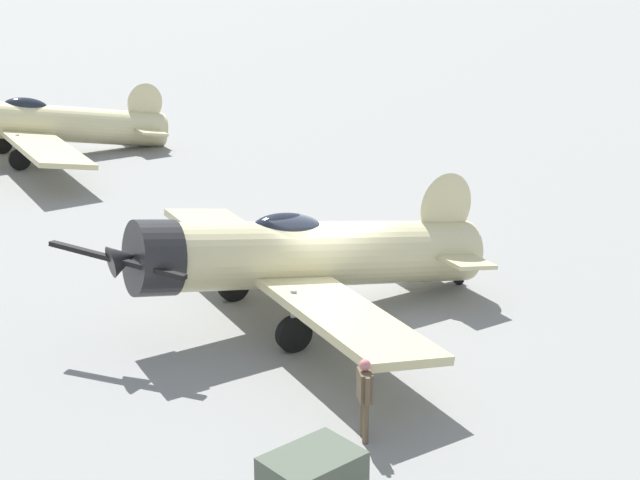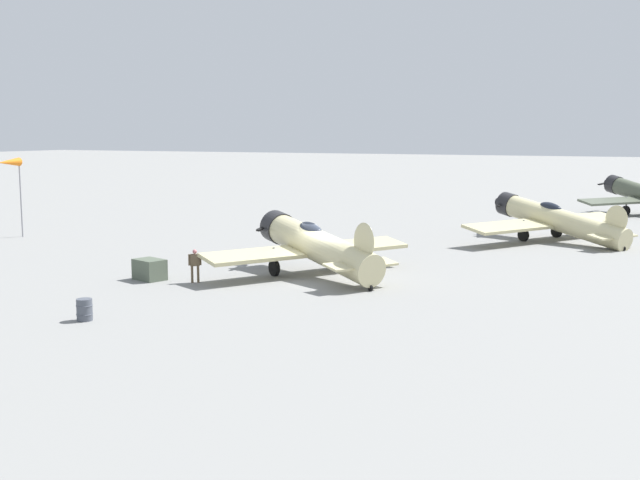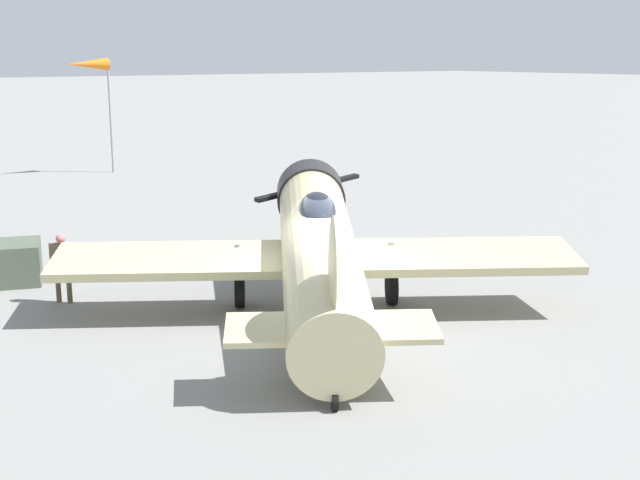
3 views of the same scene
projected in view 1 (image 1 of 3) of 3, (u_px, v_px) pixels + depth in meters
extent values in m
plane|color=gray|center=(320.00, 312.00, 22.31)|extent=(400.00, 400.00, 0.00)
cylinder|color=beige|center=(320.00, 254.00, 21.85)|extent=(5.77, 7.98, 2.63)
cylinder|color=#232326|center=(154.00, 258.00, 19.92)|extent=(1.97, 1.81, 1.74)
cone|color=#232326|center=(123.00, 259.00, 19.61)|extent=(0.91, 0.90, 0.75)
cube|color=black|center=(116.00, 260.00, 19.54)|extent=(3.33, 0.53, 0.40)
ellipsoid|color=black|center=(287.00, 228.00, 21.25)|extent=(1.59, 1.91, 0.91)
cube|color=#C6BC89|center=(281.00, 272.00, 21.50)|extent=(10.26, 7.36, 0.43)
ellipsoid|color=beige|center=(446.00, 207.00, 23.20)|extent=(1.01, 1.52, 1.88)
cube|color=#C6BC89|center=(438.00, 248.00, 23.43)|extent=(3.47, 2.74, 0.25)
cylinder|color=#999BA0|center=(294.00, 312.00, 19.97)|extent=(0.14, 0.14, 1.00)
cylinder|color=black|center=(294.00, 334.00, 20.13)|extent=(0.59, 0.78, 0.80)
cylinder|color=#999BA0|center=(233.00, 266.00, 22.75)|extent=(0.14, 0.14, 1.00)
cylinder|color=black|center=(233.00, 285.00, 22.91)|extent=(0.59, 0.78, 0.80)
cylinder|color=black|center=(459.00, 279.00, 24.04)|extent=(0.23, 0.29, 0.28)
cylinder|color=beige|center=(51.00, 123.00, 37.33)|extent=(5.99, 8.79, 2.87)
ellipsoid|color=black|center=(26.00, 106.00, 36.67)|extent=(1.56, 1.92, 0.94)
cube|color=#C6BC89|center=(23.00, 131.00, 36.88)|extent=(12.54, 8.53, 0.49)
ellipsoid|color=beige|center=(145.00, 103.00, 38.99)|extent=(0.99, 1.56, 1.85)
cube|color=#C6BC89|center=(142.00, 127.00, 39.21)|extent=(3.49, 2.68, 0.27)
cylinder|color=#999BA0|center=(18.00, 147.00, 35.37)|extent=(0.14, 0.14, 0.97)
cylinder|color=black|center=(20.00, 160.00, 35.52)|extent=(0.58, 0.79, 0.80)
cylinder|color=#999BA0|center=(1.00, 132.00, 38.03)|extent=(0.14, 0.14, 0.97)
cylinder|color=black|center=(2.00, 144.00, 38.18)|extent=(0.58, 0.79, 0.80)
cylinder|color=black|center=(160.00, 142.00, 39.77)|extent=(0.23, 0.29, 0.28)
cylinder|color=brown|center=(363.00, 416.00, 16.75)|extent=(0.11, 0.11, 0.78)
cylinder|color=brown|center=(366.00, 423.00, 16.49)|extent=(0.11, 0.11, 0.78)
cube|color=brown|center=(365.00, 385.00, 16.41)|extent=(0.43, 0.46, 0.55)
sphere|color=#BD6C6E|center=(365.00, 365.00, 16.29)|extent=(0.20, 0.20, 0.20)
cylinder|color=brown|center=(362.00, 378.00, 16.65)|extent=(0.08, 0.08, 0.52)
cylinder|color=brown|center=(368.00, 391.00, 16.16)|extent=(0.08, 0.08, 0.52)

